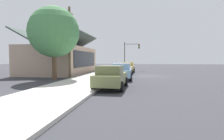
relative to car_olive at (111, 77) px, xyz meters
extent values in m
plane|color=#38383D|center=(10.49, -2.83, -0.81)|extent=(120.00, 120.00, 0.00)
cube|color=beige|center=(10.49, 2.77, -0.73)|extent=(60.00, 4.20, 0.16)
cube|color=olive|center=(0.11, 0.00, -0.13)|extent=(4.44, 1.89, 0.70)
cube|color=#61683C|center=(-0.33, 0.01, 0.50)|extent=(2.16, 1.61, 0.56)
cylinder|color=black|center=(1.49, 0.83, -0.48)|extent=(0.67, 0.24, 0.66)
cylinder|color=black|center=(1.44, -0.92, -0.48)|extent=(0.67, 0.24, 0.66)
cylinder|color=black|center=(-1.23, 0.92, -0.48)|extent=(0.67, 0.24, 0.66)
cylinder|color=black|center=(-1.28, -0.84, -0.48)|extent=(0.67, 0.24, 0.66)
cube|color=#8CB7E0|center=(5.94, -0.15, -0.13)|extent=(4.49, 2.02, 0.70)
cube|color=#779CBE|center=(5.50, -0.16, 0.50)|extent=(2.18, 1.72, 0.56)
cylinder|color=black|center=(7.28, 0.84, -0.48)|extent=(0.67, 0.24, 0.66)
cylinder|color=black|center=(7.35, -1.03, -0.48)|extent=(0.67, 0.24, 0.66)
cylinder|color=black|center=(4.54, 0.74, -0.48)|extent=(0.67, 0.24, 0.66)
cylinder|color=black|center=(4.61, -1.13, -0.48)|extent=(0.67, 0.24, 0.66)
cube|color=silver|center=(11.26, -0.01, -0.13)|extent=(4.54, 1.92, 0.70)
cube|color=beige|center=(10.81, 0.00, 0.50)|extent=(2.20, 1.63, 0.56)
cylinder|color=black|center=(12.68, 0.83, -0.48)|extent=(0.67, 0.24, 0.66)
cylinder|color=black|center=(12.63, -0.95, -0.48)|extent=(0.67, 0.24, 0.66)
cylinder|color=black|center=(9.90, 0.92, -0.48)|extent=(0.67, 0.24, 0.66)
cylinder|color=black|center=(9.84, -0.86, -0.48)|extent=(0.67, 0.24, 0.66)
cube|color=gold|center=(17.18, -0.12, -0.13)|extent=(4.65, 1.88, 0.70)
cube|color=gold|center=(16.71, -0.12, 0.50)|extent=(2.23, 1.64, 0.56)
cylinder|color=black|center=(18.62, 0.80, -0.48)|extent=(0.66, 0.22, 0.66)
cylinder|color=black|center=(18.61, -1.05, -0.48)|extent=(0.66, 0.22, 0.66)
cylinder|color=black|center=(15.74, 0.81, -0.48)|extent=(0.66, 0.22, 0.66)
cylinder|color=black|center=(15.74, -1.04, -0.48)|extent=(0.66, 0.22, 0.66)
cube|color=tan|center=(13.03, 9.17, 1.04)|extent=(12.36, 7.17, 3.71)
cube|color=black|center=(13.03, 5.54, 1.22)|extent=(9.89, 0.08, 2.08)
cube|color=#3F4C47|center=(13.03, 7.38, 3.85)|extent=(12.96, 3.88, 2.16)
cube|color=#3F4C47|center=(13.03, 10.96, 3.85)|extent=(12.96, 3.88, 2.16)
cylinder|color=brown|center=(4.64, 6.28, 0.84)|extent=(0.44, 0.44, 3.31)
sphere|color=#47844C|center=(4.64, 6.28, 3.84)|extent=(4.88, 4.88, 4.88)
cylinder|color=#383833|center=(21.95, 0.77, 1.79)|extent=(0.14, 0.14, 5.20)
cylinder|color=#383833|center=(21.95, -0.53, 3.99)|extent=(0.10, 2.60, 0.10)
cube|color=black|center=(21.95, -1.83, 3.54)|extent=(0.28, 0.24, 0.80)
sphere|color=red|center=(21.80, -1.83, 3.80)|extent=(0.16, 0.16, 0.16)
sphere|color=yellow|center=(21.80, -1.83, 3.54)|extent=(0.16, 0.16, 0.16)
sphere|color=green|center=(21.80, -1.83, 3.28)|extent=(0.16, 0.16, 0.16)
cylinder|color=brown|center=(6.40, 5.37, 2.94)|extent=(0.24, 0.24, 7.50)
cube|color=brown|center=(6.40, 5.37, 6.09)|extent=(1.80, 0.12, 0.12)
cylinder|color=red|center=(4.11, 1.37, -0.38)|extent=(0.22, 0.22, 0.55)
sphere|color=red|center=(4.11, 1.37, -0.03)|extent=(0.18, 0.18, 0.18)
camera|label=1|loc=(-12.77, -1.91, 1.19)|focal=30.34mm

